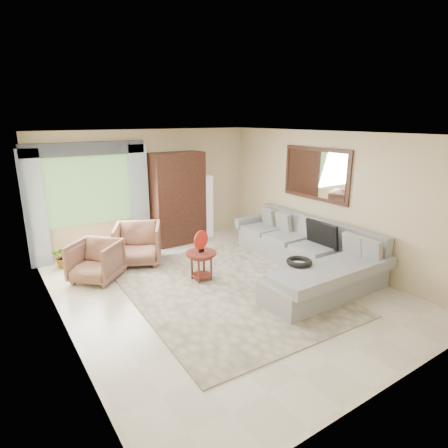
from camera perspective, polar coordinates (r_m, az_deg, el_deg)
ground at (r=6.50m, az=-0.13°, el=-10.00°), size 6.00×6.00×0.00m
area_rug at (r=6.50m, az=0.10°, el=-9.87°), size 3.16×4.12×0.02m
sectional_sofa at (r=7.33m, az=12.41°, el=-4.90°), size 2.30×3.46×0.90m
tv_screen at (r=7.30m, az=14.68°, el=-1.49°), size 0.14×0.74×0.48m
garden_hose at (r=6.33m, az=11.37°, el=-5.67°), size 0.43×0.43×0.09m
coffee_table at (r=6.75m, az=-3.46°, el=-6.36°), size 0.54×0.54×0.54m
red_disc at (r=6.58m, az=-3.53°, el=-2.42°), size 0.33×0.12×0.34m
armchair_left at (r=7.11m, az=-18.97°, el=-5.36°), size 1.12×1.12×0.73m
armchair_right at (r=7.67m, az=-12.97°, el=-2.98°), size 1.18×1.19×0.82m
potted_plant at (r=7.98m, az=-23.19°, el=-4.46°), size 0.52×0.48×0.48m
armoire at (r=8.67m, az=-7.07°, el=3.87°), size 1.20×0.55×2.10m
floor_lamp at (r=9.16m, az=-2.71°, el=2.70°), size 0.24×0.24×1.50m
window at (r=8.19m, az=-19.95°, el=4.83°), size 1.80×0.04×1.40m
curtain_left at (r=7.98m, az=-26.91°, el=1.94°), size 0.40×0.08×2.30m
curtain_right at (r=8.46m, az=-12.74°, el=3.99°), size 0.40×0.08×2.30m
valance at (r=8.02m, az=-20.40°, el=10.72°), size 2.40×0.12×0.26m
wall_mirror at (r=7.80m, az=13.78°, el=7.43°), size 0.05×1.70×1.05m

